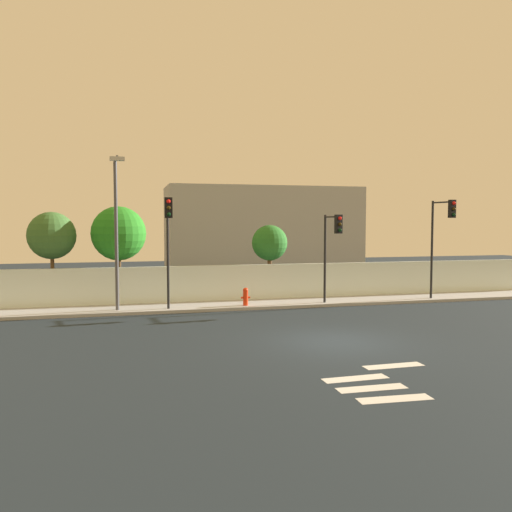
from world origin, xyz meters
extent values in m
plane|color=#1E272D|center=(0.00, 0.00, 0.00)|extent=(80.00, 80.00, 0.00)
cube|color=#A6A6A6|center=(0.00, 8.20, 0.07)|extent=(36.00, 2.40, 0.15)
cube|color=silver|center=(0.00, 9.49, 1.05)|extent=(36.00, 0.18, 1.80)
cube|color=silver|center=(-0.97, -5.80, 0.00)|extent=(1.82, 0.53, 0.01)
cube|color=silver|center=(-1.13, -4.95, 0.00)|extent=(1.81, 0.46, 0.01)
cube|color=silver|center=(-1.18, -4.10, 0.00)|extent=(1.81, 0.49, 0.01)
cube|color=silver|center=(0.41, -3.25, 0.00)|extent=(1.81, 0.47, 0.01)
cylinder|color=black|center=(-5.14, 7.55, 2.69)|extent=(0.12, 0.12, 5.08)
cylinder|color=black|center=(-5.16, 6.98, 5.13)|extent=(0.12, 1.14, 0.08)
cube|color=black|center=(-5.18, 6.41, 4.78)|extent=(0.35, 0.21, 0.90)
sphere|color=red|center=(-5.19, 6.29, 5.05)|extent=(0.18, 0.18, 0.18)
sphere|color=#33260A|center=(-5.19, 6.29, 4.77)|extent=(0.18, 0.18, 0.18)
sphere|color=black|center=(-5.19, 6.29, 4.49)|extent=(0.18, 0.18, 0.18)
cylinder|color=black|center=(2.58, 7.55, 2.33)|extent=(0.12, 0.12, 4.36)
cylinder|color=black|center=(2.69, 7.00, 4.41)|extent=(0.31, 1.12, 0.08)
cube|color=black|center=(2.81, 6.45, 4.06)|extent=(0.37, 0.27, 0.90)
sphere|color=red|center=(2.84, 6.33, 4.33)|extent=(0.18, 0.18, 0.18)
sphere|color=#33260A|center=(2.84, 6.33, 4.05)|extent=(0.18, 0.18, 0.18)
sphere|color=black|center=(2.84, 6.33, 3.77)|extent=(0.18, 0.18, 0.18)
cylinder|color=black|center=(8.57, 7.55, 2.71)|extent=(0.12, 0.12, 5.11)
cylinder|color=black|center=(8.66, 6.86, 5.16)|extent=(0.27, 1.39, 0.08)
cube|color=black|center=(8.76, 6.18, 4.81)|extent=(0.36, 0.25, 0.90)
sphere|color=red|center=(8.78, 6.06, 5.08)|extent=(0.18, 0.18, 0.18)
sphere|color=#33260A|center=(8.78, 6.06, 4.80)|extent=(0.18, 0.18, 0.18)
sphere|color=black|center=(8.78, 6.06, 4.52)|extent=(0.18, 0.18, 0.18)
cylinder|color=#4C4C51|center=(-7.43, 7.75, 3.53)|extent=(0.16, 0.16, 6.75)
cylinder|color=#4C4C51|center=(-7.37, 6.76, 6.85)|extent=(0.22, 1.99, 0.10)
cube|color=beige|center=(-7.31, 5.77, 6.75)|extent=(0.61, 0.28, 0.16)
cylinder|color=red|center=(-1.47, 7.56, 0.49)|extent=(0.24, 0.24, 0.69)
sphere|color=red|center=(-1.47, 7.56, 0.88)|extent=(0.26, 0.26, 0.26)
cylinder|color=red|center=(-1.64, 7.56, 0.53)|extent=(0.10, 0.09, 0.09)
cylinder|color=red|center=(-1.30, 7.56, 0.53)|extent=(0.10, 0.09, 0.09)
cylinder|color=brown|center=(-10.54, 10.61, 1.43)|extent=(0.18, 0.18, 2.85)
sphere|color=#3A672D|center=(-10.54, 10.61, 3.49)|extent=(2.33, 2.33, 2.33)
cylinder|color=brown|center=(-7.36, 10.61, 1.41)|extent=(0.20, 0.20, 2.83)
sphere|color=#27831F|center=(-7.36, 10.61, 3.58)|extent=(2.74, 2.74, 2.74)
cylinder|color=brown|center=(0.58, 10.61, 1.25)|extent=(0.24, 0.24, 2.50)
sphere|color=#297228|center=(0.58, 10.61, 3.03)|extent=(1.94, 1.94, 1.94)
cube|color=#ACACAC|center=(3.58, 23.49, 3.46)|extent=(15.06, 6.00, 6.91)
camera|label=1|loc=(-7.03, -16.54, 4.12)|focal=36.42mm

